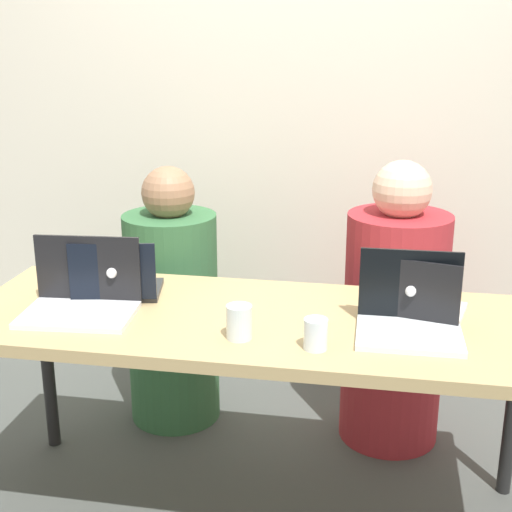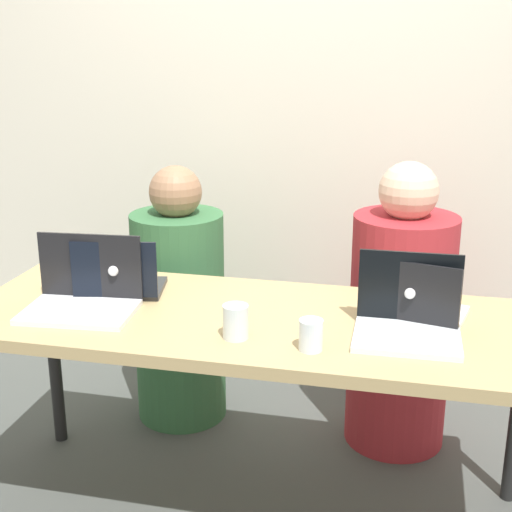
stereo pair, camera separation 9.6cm
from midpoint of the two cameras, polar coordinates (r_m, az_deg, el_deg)
back_wall at (r=3.30m, az=2.69°, el=10.96°), size 4.87×0.10×2.49m
desk at (r=2.31m, az=-1.51°, el=-6.32°), size 1.87×0.70×0.75m
person_on_left at (r=3.06m, az=-7.60°, el=-4.33°), size 0.39×0.39×1.11m
person_on_right at (r=2.91m, az=10.05°, el=-5.09°), size 0.49×0.49×1.16m
laptop_front_right at (r=2.19m, az=10.94°, el=-4.79°), size 0.31×0.28×0.24m
laptop_front_left at (r=2.38m, az=-14.91°, el=-3.26°), size 0.37×0.29×0.24m
laptop_back_left at (r=2.49m, az=-12.15°, el=-2.20°), size 0.32×0.27×0.21m
laptop_back_right at (r=2.32m, az=11.41°, el=-3.68°), size 0.34×0.27×0.21m
water_glass_right at (r=2.05m, az=3.44°, el=-6.42°), size 0.07×0.07×0.09m
water_glass_center at (r=2.11m, az=-2.66°, el=-5.48°), size 0.08×0.08×0.10m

